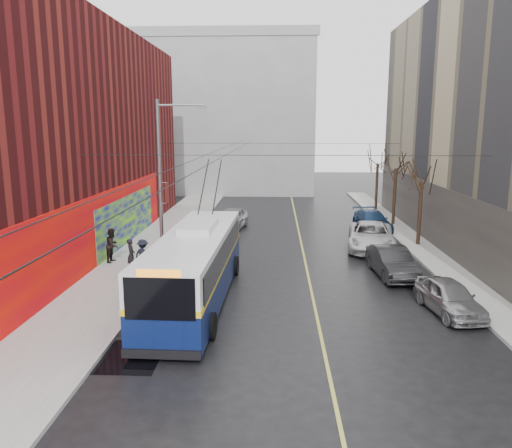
# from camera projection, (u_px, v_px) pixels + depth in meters

# --- Properties ---
(ground) EXTENTS (140.00, 140.00, 0.00)m
(ground) POSITION_uv_depth(u_px,v_px,m) (281.00, 354.00, 16.97)
(ground) COLOR black
(ground) RESTS_ON ground
(sidewalk_left) EXTENTS (4.00, 60.00, 0.15)m
(sidewalk_left) POSITION_uv_depth(u_px,v_px,m) (142.00, 259.00, 29.04)
(sidewalk_left) COLOR gray
(sidewalk_left) RESTS_ON ground
(sidewalk_right) EXTENTS (2.00, 60.00, 0.15)m
(sidewalk_right) POSITION_uv_depth(u_px,v_px,m) (437.00, 262.00, 28.37)
(sidewalk_right) COLOR gray
(sidewalk_right) RESTS_ON ground
(lane_line) EXTENTS (0.12, 50.00, 0.01)m
(lane_line) POSITION_uv_depth(u_px,v_px,m) (303.00, 253.00, 30.64)
(lane_line) COLOR #BFB74C
(lane_line) RESTS_ON ground
(building_left) EXTENTS (12.11, 36.00, 14.00)m
(building_left) POSITION_uv_depth(u_px,v_px,m) (14.00, 137.00, 29.99)
(building_left) COLOR #561113
(building_left) RESTS_ON ground
(building_far) EXTENTS (20.50, 12.10, 18.00)m
(building_far) POSITION_uv_depth(u_px,v_px,m) (228.00, 115.00, 59.60)
(building_far) COLOR gray
(building_far) RESTS_ON ground
(streetlight_pole) EXTENTS (2.65, 0.60, 9.00)m
(streetlight_pole) POSITION_uv_depth(u_px,v_px,m) (163.00, 181.00, 26.09)
(streetlight_pole) COLOR slate
(streetlight_pole) RESTS_ON ground
(catenary_wires) EXTENTS (18.00, 60.00, 0.22)m
(catenary_wires) POSITION_uv_depth(u_px,v_px,m) (238.00, 150.00, 30.36)
(catenary_wires) COLOR black
(tree_near) EXTENTS (3.20, 3.20, 6.40)m
(tree_near) POSITION_uv_depth(u_px,v_px,m) (422.00, 170.00, 31.35)
(tree_near) COLOR black
(tree_near) RESTS_ON ground
(tree_mid) EXTENTS (3.20, 3.20, 6.68)m
(tree_mid) POSITION_uv_depth(u_px,v_px,m) (396.00, 158.00, 38.16)
(tree_mid) COLOR black
(tree_mid) RESTS_ON ground
(tree_far) EXTENTS (3.20, 3.20, 6.57)m
(tree_far) POSITION_uv_depth(u_px,v_px,m) (378.00, 155.00, 45.05)
(tree_far) COLOR black
(tree_far) RESTS_ON ground
(puddle) EXTENTS (2.81, 2.60, 0.01)m
(puddle) POSITION_uv_depth(u_px,v_px,m) (120.00, 356.00, 16.81)
(puddle) COLOR black
(puddle) RESTS_ON ground
(pigeons_flying) EXTENTS (1.35, 2.25, 2.47)m
(pigeons_flying) POSITION_uv_depth(u_px,v_px,m) (242.00, 133.00, 26.09)
(pigeons_flying) COLOR slate
(trolleybus) EXTENTS (3.17, 12.50, 5.88)m
(trolleybus) POSITION_uv_depth(u_px,v_px,m) (195.00, 265.00, 21.93)
(trolleybus) COLOR #091545
(trolleybus) RESTS_ON ground
(parked_car_a) EXTENTS (2.21, 4.31, 1.41)m
(parked_car_a) POSITION_uv_depth(u_px,v_px,m) (449.00, 297.00, 20.61)
(parked_car_a) COLOR #9C9DA1
(parked_car_a) RESTS_ON ground
(parked_car_b) EXTENTS (1.96, 4.72, 1.52)m
(parked_car_b) POSITION_uv_depth(u_px,v_px,m) (392.00, 262.00, 25.71)
(parked_car_b) COLOR black
(parked_car_b) RESTS_ON ground
(parked_car_c) EXTENTS (3.65, 6.38, 1.67)m
(parked_car_c) POSITION_uv_depth(u_px,v_px,m) (371.00, 236.00, 31.40)
(parked_car_c) COLOR silver
(parked_car_c) RESTS_ON ground
(parked_car_d) EXTENTS (2.57, 5.20, 1.45)m
(parked_car_d) POSITION_uv_depth(u_px,v_px,m) (372.00, 221.00, 37.27)
(parked_car_d) COLOR navy
(parked_car_d) RESTS_ON ground
(following_car) EXTENTS (2.64, 4.97, 1.61)m
(following_car) POSITION_uv_depth(u_px,v_px,m) (231.00, 219.00, 37.60)
(following_car) COLOR #AEAEB3
(following_car) RESTS_ON ground
(pedestrian_a) EXTENTS (0.58, 0.73, 1.73)m
(pedestrian_a) POSITION_uv_depth(u_px,v_px,m) (131.00, 255.00, 26.14)
(pedestrian_a) COLOR black
(pedestrian_a) RESTS_ON sidewalk_left
(pedestrian_b) EXTENTS (0.83, 1.01, 1.92)m
(pedestrian_b) POSITION_uv_depth(u_px,v_px,m) (113.00, 245.00, 27.89)
(pedestrian_b) COLOR black
(pedestrian_b) RESTS_ON sidewalk_left
(pedestrian_c) EXTENTS (1.25, 1.06, 1.67)m
(pedestrian_c) POSITION_uv_depth(u_px,v_px,m) (143.00, 255.00, 26.26)
(pedestrian_c) COLOR black
(pedestrian_c) RESTS_ON sidewalk_left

